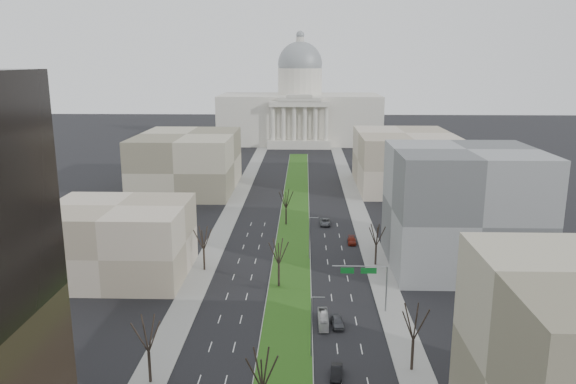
% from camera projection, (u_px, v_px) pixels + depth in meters
% --- Properties ---
extents(ground, '(600.00, 600.00, 0.00)m').
position_uv_depth(ground, '(294.00, 225.00, 142.28)').
color(ground, black).
rests_on(ground, ground).
extents(median, '(8.00, 222.03, 0.20)m').
position_uv_depth(median, '(294.00, 226.00, 141.27)').
color(median, '#999993').
rests_on(median, ground).
extents(sidewalk_left, '(5.00, 330.00, 0.15)m').
position_uv_depth(sidewalk_left, '(209.00, 258.00, 118.44)').
color(sidewalk_left, gray).
rests_on(sidewalk_left, ground).
extents(sidewalk_right, '(5.00, 330.00, 0.15)m').
position_uv_depth(sidewalk_right, '(375.00, 260.00, 117.42)').
color(sidewalk_right, gray).
rests_on(sidewalk_right, ground).
extents(capitol, '(80.00, 46.00, 55.00)m').
position_uv_depth(capitol, '(300.00, 110.00, 284.11)').
color(capitol, beige).
rests_on(capitol, ground).
extents(building_beige_left, '(26.00, 22.00, 14.00)m').
position_uv_depth(building_beige_left, '(119.00, 241.00, 107.58)').
color(building_beige_left, tan).
rests_on(building_beige_left, ground).
extents(building_grey_right, '(28.00, 26.00, 24.00)m').
position_uv_depth(building_grey_right, '(462.00, 209.00, 111.30)').
color(building_grey_right, '#5D6062').
rests_on(building_grey_right, ground).
extents(building_far_left, '(30.00, 40.00, 18.00)m').
position_uv_depth(building_far_left, '(188.00, 162.00, 180.16)').
color(building_far_left, gray).
rests_on(building_far_left, ground).
extents(building_far_right, '(30.00, 40.00, 18.00)m').
position_uv_depth(building_far_right, '(404.00, 160.00, 182.99)').
color(building_far_right, tan).
rests_on(building_far_right, ground).
extents(tree_left_mid, '(5.40, 5.40, 9.72)m').
position_uv_depth(tree_left_mid, '(148.00, 333.00, 71.11)').
color(tree_left_mid, black).
rests_on(tree_left_mid, ground).
extents(tree_left_far, '(5.28, 5.28, 9.50)m').
position_uv_depth(tree_left_far, '(203.00, 237.00, 110.07)').
color(tree_left_far, black).
rests_on(tree_left_far, ground).
extents(tree_right_mid, '(5.52, 5.52, 9.94)m').
position_uv_depth(tree_right_mid, '(414.00, 321.00, 73.97)').
color(tree_right_mid, black).
rests_on(tree_right_mid, ground).
extents(tree_right_far, '(5.04, 5.04, 9.07)m').
position_uv_depth(tree_right_far, '(377.00, 234.00, 113.04)').
color(tree_right_far, black).
rests_on(tree_right_far, ground).
extents(tree_median_a, '(5.40, 5.40, 9.72)m').
position_uv_depth(tree_median_a, '(262.00, 369.00, 62.89)').
color(tree_median_a, black).
rests_on(tree_median_a, ground).
extents(tree_median_b, '(5.40, 5.40, 9.72)m').
position_uv_depth(tree_median_b, '(279.00, 251.00, 101.81)').
color(tree_median_b, black).
rests_on(tree_median_b, ground).
extents(tree_median_c, '(5.40, 5.40, 9.72)m').
position_uv_depth(tree_median_c, '(286.00, 198.00, 140.74)').
color(tree_median_c, black).
rests_on(tree_median_c, ground).
extents(streetlamp_median_b, '(1.90, 0.20, 9.16)m').
position_uv_depth(streetlamp_median_b, '(312.00, 326.00, 77.82)').
color(streetlamp_median_b, gray).
rests_on(streetlamp_median_b, ground).
extents(streetlamp_median_c, '(1.90, 0.20, 9.16)m').
position_uv_depth(streetlamp_median_c, '(310.00, 237.00, 116.74)').
color(streetlamp_median_c, gray).
rests_on(streetlamp_median_c, ground).
extents(mast_arm_signs, '(9.12, 0.24, 8.09)m').
position_uv_depth(mast_arm_signs, '(370.00, 277.00, 91.86)').
color(mast_arm_signs, gray).
rests_on(mast_arm_signs, ground).
extents(car_grey_near, '(2.12, 4.58, 1.52)m').
position_uv_depth(car_grey_near, '(337.00, 322.00, 87.97)').
color(car_grey_near, '#48494F').
rests_on(car_grey_near, ground).
extents(car_black, '(1.88, 4.36, 1.40)m').
position_uv_depth(car_black, '(336.00, 372.00, 73.80)').
color(car_black, black).
rests_on(car_black, ground).
extents(car_red, '(2.09, 4.78, 1.37)m').
position_uv_depth(car_red, '(352.00, 241.00, 127.81)').
color(car_red, maroon).
rests_on(car_red, ground).
extents(car_grey_far, '(2.63, 5.61, 1.55)m').
position_uv_depth(car_grey_far, '(325.00, 222.00, 142.26)').
color(car_grey_far, '#505358').
rests_on(car_grey_far, ground).
extents(box_van, '(1.58, 6.52, 1.81)m').
position_uv_depth(box_van, '(323.00, 319.00, 88.44)').
color(box_van, silver).
rests_on(box_van, ground).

